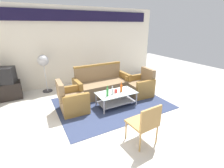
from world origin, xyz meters
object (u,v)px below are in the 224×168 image
object	(u,v)px
armchair_right	(140,87)
pedestal_fan	(43,63)
couch	(102,85)
cup	(116,91)
tv_stand	(7,91)
bottle_green	(107,92)
bottle_clear	(112,91)
television	(3,75)
coffee_table	(116,97)
wicker_chair	(145,122)
armchair_left	(72,101)
bottle_orange	(121,88)

from	to	relation	value
armchair_right	pedestal_fan	xyz separation A→B (m)	(-2.64, 1.77, 0.73)
couch	cup	bearing A→B (deg)	87.66
tv_stand	bottle_green	bearing A→B (deg)	-41.09
bottle_clear	television	distance (m)	3.31
cup	pedestal_fan	xyz separation A→B (m)	(-1.55, 2.07, 0.55)
coffee_table	wicker_chair	size ratio (longest dim) A/B	1.31
tv_stand	wicker_chair	bearing A→B (deg)	-56.25
armchair_left	television	distance (m)	2.36
couch	armchair_left	distance (m)	1.32
bottle_clear	wicker_chair	size ratio (longest dim) A/B	0.28
armchair_right	bottle_clear	bearing A→B (deg)	107.98
couch	wicker_chair	xyz separation A→B (m)	(-0.31, -2.54, 0.18)
armchair_right	cup	world-z (taller)	armchair_right
bottle_orange	tv_stand	distance (m)	3.53
bottle_green	pedestal_fan	distance (m)	2.53
couch	armchair_left	size ratio (longest dim) A/B	2.13
tv_stand	cup	bearing A→B (deg)	-36.71
bottle_orange	bottle_green	world-z (taller)	bottle_green
coffee_table	tv_stand	world-z (taller)	tv_stand
couch	armchair_left	bearing A→B (deg)	27.10
cup	tv_stand	distance (m)	3.38
armchair_left	wicker_chair	size ratio (longest dim) A/B	1.01
cup	television	size ratio (longest dim) A/B	0.14
coffee_table	tv_stand	xyz separation A→B (m)	(-2.73, 2.01, -0.01)
couch	television	bearing A→B (deg)	-22.72
cup	wicker_chair	size ratio (longest dim) A/B	0.12
bottle_orange	cup	distance (m)	0.18
bottle_orange	wicker_chair	world-z (taller)	wicker_chair
television	tv_stand	bearing A→B (deg)	90.00
bottle_orange	bottle_green	bearing A→B (deg)	-171.15
bottle_orange	cup	xyz separation A→B (m)	(-0.17, 0.01, -0.06)
pedestal_fan	wicker_chair	size ratio (longest dim) A/B	1.51
couch	tv_stand	world-z (taller)	couch
bottle_green	tv_stand	distance (m)	3.20
bottle_green	wicker_chair	size ratio (longest dim) A/B	0.34
pedestal_fan	bottle_orange	bearing A→B (deg)	-50.41
couch	cup	size ratio (longest dim) A/B	18.13
pedestal_fan	cup	bearing A→B (deg)	-53.24
bottle_clear	coffee_table	bearing A→B (deg)	18.12
bottle_green	wicker_chair	world-z (taller)	wicker_chair
bottle_green	wicker_chair	distance (m)	1.52
couch	wicker_chair	bearing A→B (deg)	81.90
armchair_right	bottle_orange	bearing A→B (deg)	110.61
bottle_clear	wicker_chair	world-z (taller)	wicker_chair
coffee_table	bottle_clear	size ratio (longest dim) A/B	4.67
armchair_right	tv_stand	xyz separation A→B (m)	(-3.80, 1.72, -0.03)
armchair_left	armchair_right	world-z (taller)	same
armchair_right	bottle_green	bearing A→B (deg)	107.49
tv_stand	pedestal_fan	size ratio (longest dim) A/B	0.63
pedestal_fan	tv_stand	bearing A→B (deg)	-177.54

